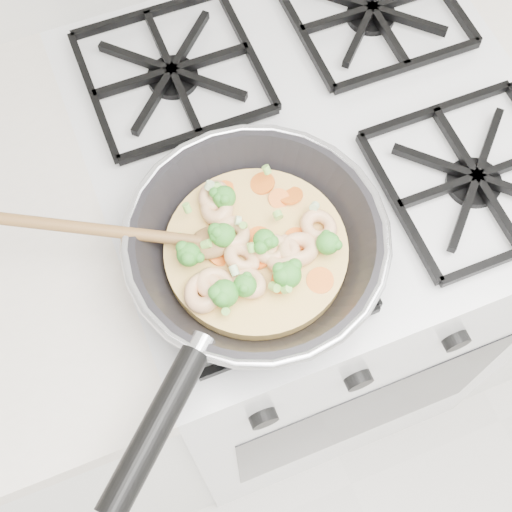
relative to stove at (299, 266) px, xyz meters
name	(u,v)px	position (x,y,z in m)	size (l,w,h in m)	color
stove	(299,266)	(0.00, 0.00, 0.00)	(0.60, 0.60, 0.92)	silver
skillet	(252,250)	(-0.15, -0.16, 0.50)	(0.45, 0.38, 0.10)	black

